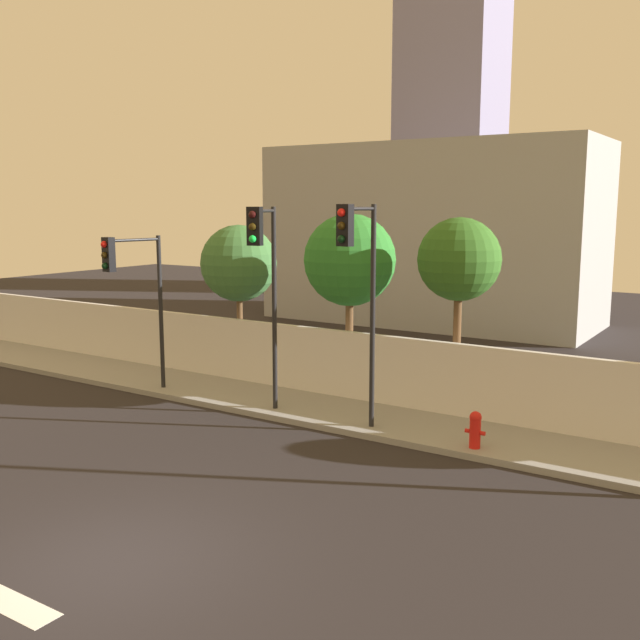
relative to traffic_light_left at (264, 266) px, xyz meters
The scene contains 12 objects.
ground_plane 8.37m from the traffic_light_left, 70.68° to the right, with size 80.00×80.00×0.00m, color #262224.
sidewalk 4.65m from the traffic_light_left, 25.58° to the left, with size 36.00×2.40×0.15m, color gray.
perimeter_wall 4.46m from the traffic_light_left, 45.08° to the left, with size 36.00×0.18×1.80m, color silver.
traffic_light_left is the anchor object (origin of this frame).
traffic_light_center 4.26m from the traffic_light_left, behind, with size 0.49×1.81×4.31m.
traffic_light_right 2.61m from the traffic_light_left, ahead, with size 0.40×1.25×5.15m.
fire_hydrant 6.22m from the traffic_light_left, ahead, with size 0.44×0.26×0.80m.
roadside_tree_leftmost 4.87m from the traffic_light_left, 136.63° to the left, with size 2.35×2.35×4.70m.
roadside_tree_midleft 3.36m from the traffic_light_left, 82.89° to the left, with size 2.56×2.56×5.06m.
roadside_tree_midright 4.92m from the traffic_light_left, 42.65° to the left, with size 2.12×2.12×4.99m.
low_building_distant 16.75m from the traffic_light_left, 100.50° to the left, with size 14.58×6.00×7.94m, color #9C9C9C.
tower_on_skyline 30.63m from the traffic_light_left, 104.47° to the left, with size 5.59×5.00×24.89m, color gray.
Camera 1 is at (8.09, -6.79, 5.28)m, focal length 40.45 mm.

